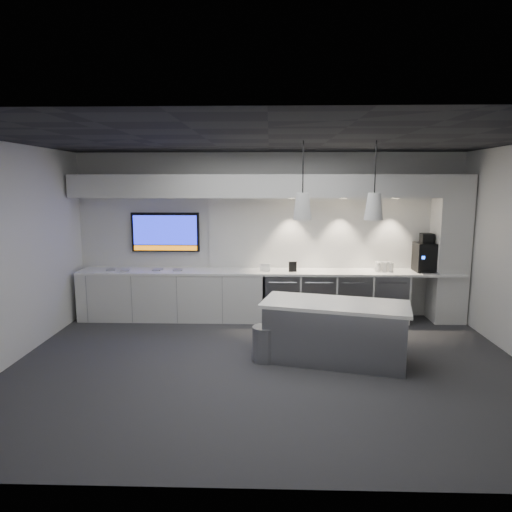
{
  "coord_description": "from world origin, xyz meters",
  "views": [
    {
      "loc": [
        0.02,
        -5.86,
        2.46
      ],
      "look_at": [
        -0.19,
        1.1,
        1.34
      ],
      "focal_mm": 32.0,
      "sensor_mm": 36.0,
      "label": 1
    }
  ],
  "objects_px": {
    "bin": "(265,344)",
    "coffee_machine": "(426,256)",
    "wall_tv": "(165,232)",
    "island": "(335,332)"
  },
  "relations": [
    {
      "from": "island",
      "to": "bin",
      "type": "relative_size",
      "value": 4.33
    },
    {
      "from": "bin",
      "to": "island",
      "type": "bearing_deg",
      "value": 1.2
    },
    {
      "from": "wall_tv",
      "to": "island",
      "type": "height_order",
      "value": "wall_tv"
    },
    {
      "from": "wall_tv",
      "to": "island",
      "type": "relative_size",
      "value": 0.59
    },
    {
      "from": "coffee_machine",
      "to": "bin",
      "type": "bearing_deg",
      "value": -144.04
    },
    {
      "from": "bin",
      "to": "coffee_machine",
      "type": "height_order",
      "value": "coffee_machine"
    },
    {
      "from": "bin",
      "to": "coffee_machine",
      "type": "xyz_separation_m",
      "value": [
        2.83,
        1.99,
        0.93
      ]
    },
    {
      "from": "island",
      "to": "coffee_machine",
      "type": "height_order",
      "value": "coffee_machine"
    },
    {
      "from": "wall_tv",
      "to": "coffee_machine",
      "type": "height_order",
      "value": "wall_tv"
    },
    {
      "from": "wall_tv",
      "to": "island",
      "type": "distance_m",
      "value": 3.77
    }
  ]
}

